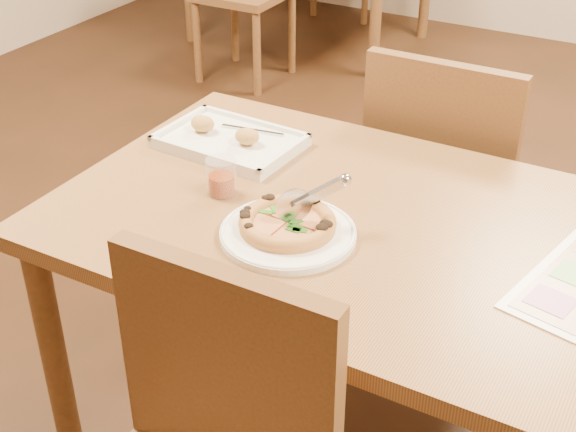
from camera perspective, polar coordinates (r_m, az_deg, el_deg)
The scene contains 7 objects.
dining_table at distance 1.76m, azimuth 4.78°, elevation -2.52°, with size 1.30×0.85×0.72m.
chair_far at distance 2.28m, azimuth 11.15°, elevation 3.51°, with size 0.42×0.42×0.47m.
plate at distance 1.64m, azimuth -0.00°, elevation -1.26°, with size 0.28×0.28×0.02m, color white.
pizza at distance 1.64m, azimuth -0.04°, elevation -0.51°, with size 0.20×0.20×0.03m.
pizza_cutter at distance 1.62m, azimuth 1.66°, elevation 1.35°, with size 0.11×0.12×0.09m.
appetizer_tray at distance 2.01m, azimuth -4.20°, elevation 5.35°, with size 0.35×0.25×0.06m.
glass_tumbler at distance 1.79m, azimuth -4.75°, elevation 2.65°, with size 0.07×0.07×0.09m.
Camera 1 is at (0.58, -1.34, 1.62)m, focal length 50.00 mm.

